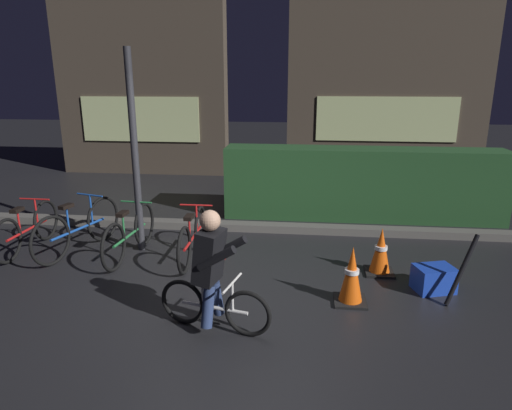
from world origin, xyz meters
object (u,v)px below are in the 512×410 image
(street_post, at_px, (135,154))
(closed_umbrella, at_px, (462,270))
(parked_bike_center_left, at_px, (130,234))
(cyclist, at_px, (212,270))
(parked_bike_leftmost, at_px, (27,229))
(parked_bike_center_right, at_px, (193,237))
(traffic_cone_far, at_px, (381,252))
(traffic_cone_near, at_px, (352,276))
(blue_crate, at_px, (434,279))
(parked_bike_left_mid, at_px, (79,228))

(street_post, xyz_separation_m, closed_umbrella, (4.10, -1.15, -1.02))
(parked_bike_center_left, bearing_deg, cyclist, -134.05)
(parked_bike_leftmost, distance_m, parked_bike_center_right, 2.45)
(traffic_cone_far, xyz_separation_m, cyclist, (-1.86, -1.52, 0.33))
(parked_bike_leftmost, xyz_separation_m, cyclist, (3.08, -1.77, 0.30))
(parked_bike_leftmost, xyz_separation_m, parked_bike_center_left, (1.56, -0.07, 0.01))
(parked_bike_center_right, distance_m, cyclist, 1.84)
(parked_bike_center_left, relative_size, cyclist, 1.28)
(cyclist, bearing_deg, parked_bike_center_right, 123.43)
(parked_bike_leftmost, height_order, traffic_cone_far, parked_bike_leftmost)
(cyclist, bearing_deg, traffic_cone_near, 39.10)
(street_post, relative_size, parked_bike_center_left, 1.77)
(blue_crate, bearing_deg, closed_umbrella, -50.09)
(street_post, relative_size, traffic_cone_far, 4.61)
(parked_bike_left_mid, relative_size, parked_bike_center_left, 1.04)
(parked_bike_center_left, xyz_separation_m, cyclist, (1.52, -1.70, 0.29))
(traffic_cone_near, bearing_deg, parked_bike_center_left, 160.96)
(parked_bike_left_mid, height_order, traffic_cone_near, parked_bike_left_mid)
(street_post, bearing_deg, parked_bike_center_left, -98.99)
(traffic_cone_far, xyz_separation_m, closed_umbrella, (0.77, -0.68, 0.09))
(closed_umbrella, bearing_deg, traffic_cone_near, 150.31)
(parked_bike_center_left, height_order, closed_umbrella, closed_umbrella)
(traffic_cone_near, height_order, traffic_cone_far, traffic_cone_near)
(parked_bike_left_mid, height_order, traffic_cone_far, parked_bike_left_mid)
(parked_bike_center_left, bearing_deg, parked_bike_leftmost, 91.78)
(parked_bike_left_mid, relative_size, closed_umbrella, 1.95)
(street_post, relative_size, traffic_cone_near, 4.24)
(cyclist, bearing_deg, parked_bike_left_mid, 155.37)
(parked_bike_leftmost, bearing_deg, street_post, -81.46)
(street_post, xyz_separation_m, parked_bike_leftmost, (-1.60, -0.22, -1.08))
(parked_bike_leftmost, xyz_separation_m, parked_bike_center_right, (2.45, -0.06, 0.00))
(street_post, relative_size, parked_bike_center_right, 1.81)
(street_post, xyz_separation_m, traffic_cone_far, (3.34, -0.47, -1.11))
(parked_bike_leftmost, bearing_deg, blue_crate, -96.33)
(traffic_cone_far, xyz_separation_m, blue_crate, (0.56, -0.43, -0.14))
(traffic_cone_near, bearing_deg, blue_crate, 21.80)
(street_post, xyz_separation_m, traffic_cone_near, (2.89, -1.30, -1.09))
(parked_bike_center_right, relative_size, traffic_cone_far, 2.54)
(street_post, bearing_deg, traffic_cone_near, -24.19)
(traffic_cone_far, height_order, blue_crate, traffic_cone_far)
(parked_bike_left_mid, xyz_separation_m, traffic_cone_far, (4.18, -0.28, -0.06))
(traffic_cone_far, bearing_deg, traffic_cone_near, -118.14)
(parked_bike_leftmost, distance_m, parked_bike_center_left, 1.56)
(parked_bike_leftmost, height_order, parked_bike_center_right, parked_bike_center_right)
(parked_bike_leftmost, height_order, parked_bike_left_mid, parked_bike_left_mid)
(street_post, relative_size, cyclist, 2.26)
(traffic_cone_far, distance_m, blue_crate, 0.72)
(parked_bike_center_left, relative_size, traffic_cone_near, 2.40)
(closed_umbrella, bearing_deg, cyclist, 160.94)
(parked_bike_center_right, relative_size, traffic_cone_near, 2.34)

